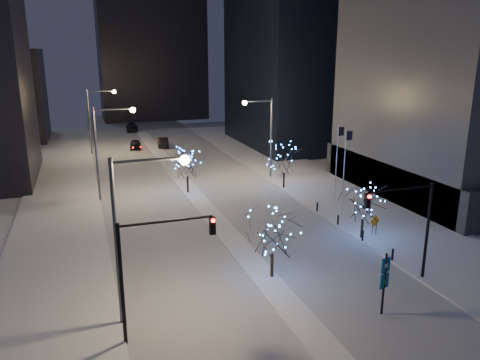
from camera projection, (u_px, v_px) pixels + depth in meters
name	position (u px, v px, depth m)	size (l,w,h in m)	color
ground	(292.00, 312.00, 28.68)	(160.00, 160.00, 0.00)	silver
road	(177.00, 175.00, 60.61)	(20.00, 130.00, 0.02)	#A7ACB6
median	(186.00, 185.00, 56.03)	(2.00, 80.00, 0.15)	silver
east_sidewalk	(339.00, 196.00, 51.61)	(10.00, 90.00, 0.15)	silver
west_sidewalk	(59.00, 226.00, 42.51)	(8.00, 90.00, 0.15)	silver
horizon_block	(150.00, 28.00, 108.96)	(24.00, 14.00, 42.00)	black
street_lamp_w_near	(134.00, 217.00, 25.99)	(4.40, 0.56, 10.00)	#595E66
street_lamp_w_mid	(106.00, 140.00, 48.80)	(4.40, 0.56, 10.00)	#595E66
street_lamp_w_far	(96.00, 112.00, 71.60)	(4.40, 0.56, 10.00)	#595E66
street_lamp_east	(264.00, 128.00, 57.51)	(3.90, 0.56, 10.00)	#595E66
traffic_signal_west	(150.00, 259.00, 24.77)	(5.26, 0.43, 7.00)	black
traffic_signal_east	(410.00, 217.00, 31.14)	(5.26, 0.43, 7.00)	black
flagpoles	(341.00, 160.00, 47.34)	(1.35, 2.60, 8.00)	silver
bollards	(350.00, 227.00, 40.84)	(0.16, 12.16, 0.90)	black
car_near	(135.00, 145.00, 76.85)	(1.77, 4.39, 1.50)	black
car_mid	(162.00, 142.00, 78.57)	(1.74, 5.00, 1.65)	black
car_far	(132.00, 127.00, 94.34)	(2.20, 5.42, 1.57)	black
holiday_tree_median_near	(273.00, 232.00, 32.01)	(4.46, 4.46, 5.23)	black
holiday_tree_median_far	(187.00, 164.00, 51.82)	(4.57, 4.57, 5.05)	black
holiday_tree_plaza_near	(364.00, 204.00, 39.02)	(4.57, 4.57, 4.69)	black
holiday_tree_plaza_far	(284.00, 159.00, 53.63)	(4.61, 4.61, 5.31)	black
wayfinding_sign	(385.00, 277.00, 27.76)	(0.70, 0.29, 3.99)	black
construction_sign	(375.00, 223.00, 40.16)	(1.08, 0.24, 1.80)	black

